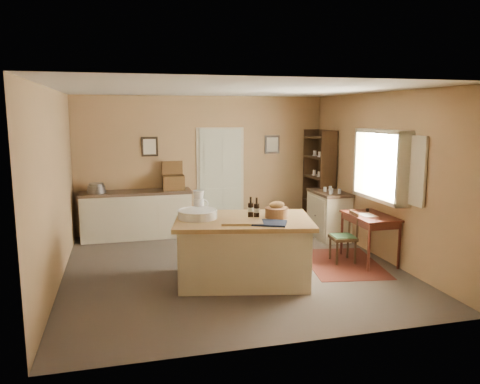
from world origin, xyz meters
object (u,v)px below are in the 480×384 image
at_px(sideboard, 137,213).
at_px(writing_desk, 370,221).
at_px(shelving_unit, 321,180).
at_px(work_island, 243,248).
at_px(desk_chair, 343,238).
at_px(right_cabinet, 329,214).

bearing_deg(sideboard, writing_desk, -34.60).
bearing_deg(shelving_unit, work_island, -132.12).
bearing_deg(work_island, writing_desk, 21.38).
bearing_deg(desk_chair, sideboard, 147.55).
bearing_deg(shelving_unit, right_cabinet, -101.80).
bearing_deg(shelving_unit, desk_chair, -104.83).
distance_m(work_island, writing_desk, 2.23).
relative_size(desk_chair, right_cabinet, 0.81).
distance_m(work_island, sideboard, 3.10).
bearing_deg(desk_chair, shelving_unit, 79.80).
bearing_deg(desk_chair, right_cabinet, 78.27).
xyz_separation_m(desk_chair, shelving_unit, (0.57, 2.16, 0.61)).
distance_m(work_island, right_cabinet, 2.87).
height_order(writing_desk, desk_chair, writing_desk).
xyz_separation_m(work_island, shelving_unit, (2.34, 2.59, 0.53)).
height_order(work_island, sideboard, work_island).
distance_m(work_island, desk_chair, 1.82).
relative_size(sideboard, right_cabinet, 2.10).
bearing_deg(right_cabinet, sideboard, 165.22).
bearing_deg(sideboard, work_island, -64.16).
height_order(work_island, writing_desk, work_island).
distance_m(right_cabinet, shelving_unit, 0.93).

